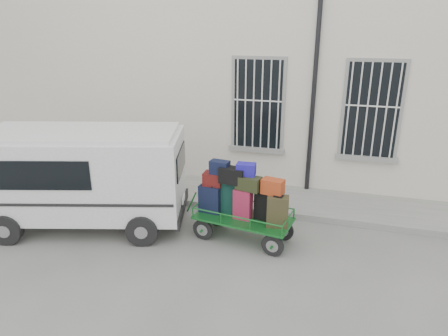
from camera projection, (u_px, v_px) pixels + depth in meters
name	position (u px, v px, depth m)	size (l,w,h in m)	color
ground	(245.00, 245.00, 7.95)	(80.00, 80.00, 0.00)	#62625E
building	(288.00, 65.00, 11.92)	(24.00, 5.15, 6.00)	beige
sidewalk	(265.00, 198.00, 9.92)	(24.00, 1.70, 0.15)	gray
luggage_cart	(242.00, 201.00, 7.87)	(2.31, 1.17, 1.63)	black
van	(83.00, 172.00, 8.37)	(4.48, 2.77, 2.11)	silver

